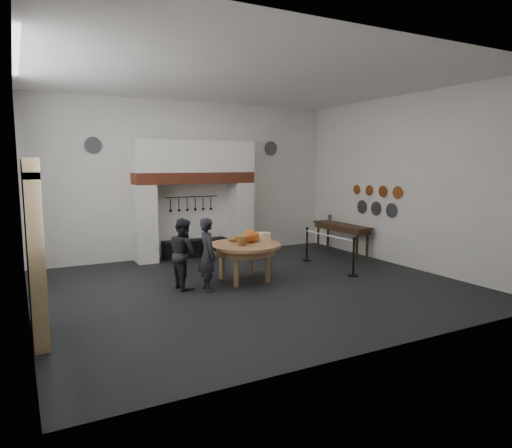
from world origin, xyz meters
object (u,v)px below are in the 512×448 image
visitor_near (208,254)px  barrier_post_near (354,258)px  iron_range (195,248)px  barrier_post_far (307,245)px  visitor_far (184,253)px  side_table (342,225)px  work_table (244,245)px

visitor_near → barrier_post_near: (3.60, -0.47, -0.34)m
barrier_post_near → iron_range: bearing=122.5°
iron_range → barrier_post_far: size_ratio=2.11×
visitor_near → visitor_far: size_ratio=1.02×
visitor_far → side_table: 5.73m
barrier_post_far → visitor_far: bearing=-164.3°
visitor_near → barrier_post_far: bearing=-63.1°
visitor_near → barrier_post_far: size_ratio=1.76×
iron_range → barrier_post_near: barrier_post_near is taller
visitor_far → barrier_post_near: size_ratio=1.73×
iron_range → work_table: 3.26m
visitor_far → barrier_post_far: visitor_far is taller
side_table → visitor_near: bearing=-159.5°
barrier_post_near → side_table: bearing=57.4°
visitor_far → side_table: (5.52, 1.52, 0.09)m
visitor_far → visitor_near: bearing=-140.0°
side_table → barrier_post_near: 2.87m
barrier_post_near → barrier_post_far: size_ratio=1.00×
visitor_near → visitor_far: visitor_near is taller
visitor_near → barrier_post_far: 3.92m
side_table → barrier_post_far: same height
work_table → visitor_far: visitor_far is taller
work_table → visitor_far: size_ratio=1.09×
work_table → barrier_post_far: 2.83m
visitor_near → iron_range: bearing=-12.1°
barrier_post_far → visitor_near: bearing=-157.0°
visitor_near → barrier_post_near: visitor_near is taller
visitor_far → barrier_post_near: 4.11m
work_table → visitor_near: bearing=-161.2°
barrier_post_far → work_table: bearing=-155.3°
iron_range → barrier_post_far: bearing=-38.4°
side_table → iron_range: bearing=158.0°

